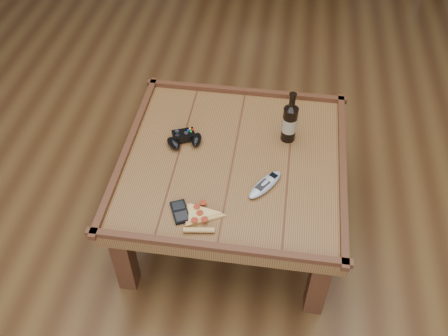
# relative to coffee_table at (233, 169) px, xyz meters

# --- Properties ---
(ground) EXTENTS (6.00, 6.00, 0.00)m
(ground) POSITION_rel_coffee_table_xyz_m (0.00, 0.00, -0.39)
(ground) COLOR #442813
(ground) RESTS_ON ground
(coffee_table) EXTENTS (1.03, 1.03, 0.48)m
(coffee_table) POSITION_rel_coffee_table_xyz_m (0.00, 0.00, 0.00)
(coffee_table) COLOR #5A3319
(coffee_table) RESTS_ON ground
(beer_bottle) EXTENTS (0.07, 0.07, 0.26)m
(beer_bottle) POSITION_rel_coffee_table_xyz_m (0.24, 0.18, 0.16)
(beer_bottle) COLOR black
(beer_bottle) RESTS_ON coffee_table
(game_controller) EXTENTS (0.17, 0.15, 0.05)m
(game_controller) POSITION_rel_coffee_table_xyz_m (-0.24, 0.08, 0.08)
(game_controller) COLOR black
(game_controller) RESTS_ON coffee_table
(pizza_slice) EXTENTS (0.16, 0.24, 0.02)m
(pizza_slice) POSITION_rel_coffee_table_xyz_m (-0.09, -0.34, 0.07)
(pizza_slice) COLOR tan
(pizza_slice) RESTS_ON coffee_table
(smartphone) EXTENTS (0.10, 0.13, 0.02)m
(smartphone) POSITION_rel_coffee_table_xyz_m (-0.17, -0.33, 0.07)
(smartphone) COLOR black
(smartphone) RESTS_ON coffee_table
(remote_control) EXTENTS (0.16, 0.20, 0.03)m
(remote_control) POSITION_rel_coffee_table_xyz_m (0.16, -0.14, 0.07)
(remote_control) COLOR #A0A4AD
(remote_control) RESTS_ON coffee_table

